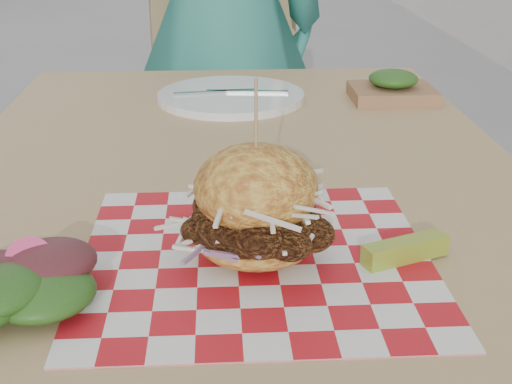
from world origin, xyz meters
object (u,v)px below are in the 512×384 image
patio_chair (219,102)px  diner (222,21)px  patio_table (238,220)px  sandwich (256,211)px

patio_chair → diner: bearing=-95.8°
diner → patio_table: bearing=79.4°
patio_table → patio_chair: patio_chair is taller
patio_table → patio_chair: size_ratio=1.26×
patio_table → sandwich: size_ratio=6.33×
patio_table → diner: bearing=90.5°
diner → sandwich: bearing=79.8°
diner → patio_chair: (-0.01, 0.12, -0.25)m
diner → patio_table: (0.01, -0.94, -0.13)m
diner → sandwich: 1.20m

